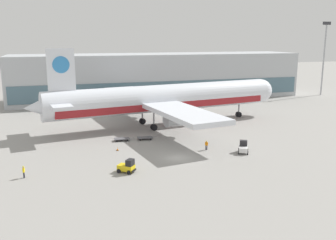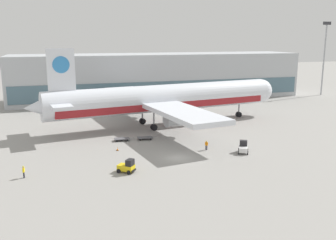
{
  "view_description": "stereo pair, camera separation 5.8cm",
  "coord_description": "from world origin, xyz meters",
  "views": [
    {
      "loc": [
        -18.27,
        -54.58,
        18.96
      ],
      "look_at": [
        1.36,
        10.24,
        4.0
      ],
      "focal_mm": 40.0,
      "sensor_mm": 36.0,
      "label": 1
    },
    {
      "loc": [
        -18.22,
        -54.59,
        18.96
      ],
      "look_at": [
        1.36,
        10.24,
        4.0
      ],
      "focal_mm": 40.0,
      "sensor_mm": 36.0,
      "label": 2
    }
  ],
  "objects": [
    {
      "name": "traffic_cone_near",
      "position": [
        -8.74,
        6.81,
        0.3
      ],
      "size": [
        0.4,
        0.4,
        0.61
      ],
      "color": "black",
      "rests_on": "ground_plane"
    },
    {
      "name": "airplane_main",
      "position": [
        3.74,
        22.63,
        5.84
      ],
      "size": [
        57.8,
        48.66,
        17.0
      ],
      "rotation": [
        0.0,
        0.0,
        0.16
      ],
      "color": "silver",
      "rests_on": "ground_plane"
    },
    {
      "name": "ground_plane",
      "position": [
        0.0,
        0.0,
        0.0
      ],
      "size": [
        400.0,
        400.0,
        0.0
      ],
      "primitive_type": "plane",
      "color": "gray"
    },
    {
      "name": "terminal_building",
      "position": [
        13.33,
        60.36,
        6.99
      ],
      "size": [
        90.0,
        18.2,
        14.0
      ],
      "color": "#B2B7BC",
      "rests_on": "ground_plane"
    },
    {
      "name": "ground_crew_far",
      "position": [
        6.0,
        2.73,
        0.96
      ],
      "size": [
        0.4,
        0.46,
        1.66
      ],
      "rotation": [
        0.0,
        0.0,
        2.26
      ],
      "color": "black",
      "rests_on": "ground_plane"
    },
    {
      "name": "light_mast",
      "position": [
        67.49,
        50.39,
        13.86
      ],
      "size": [
        2.8,
        0.5,
        24.01
      ],
      "color": "#9EA0A5",
      "rests_on": "ground_plane"
    },
    {
      "name": "baggage_tug_mid",
      "position": [
        -9.12,
        -4.17,
        0.88
      ],
      "size": [
        2.79,
        2.66,
        2.0
      ],
      "rotation": [
        0.0,
        0.0,
        -0.68
      ],
      "color": "yellow",
      "rests_on": "ground_plane"
    },
    {
      "name": "baggage_tug_foreground",
      "position": [
        11.33,
        -0.53,
        0.88
      ],
      "size": [
        2.48,
        2.81,
        2.0
      ],
      "rotation": [
        0.0,
        0.0,
        1.08
      ],
      "color": "silver",
      "rests_on": "ground_plane"
    },
    {
      "name": "baggage_dolly_lead",
      "position": [
        -6.94,
        12.74,
        0.39
      ],
      "size": [
        3.75,
        1.69,
        0.48
      ],
      "rotation": [
        0.0,
        0.0,
        -0.07
      ],
      "color": "#56565B",
      "rests_on": "ground_plane"
    },
    {
      "name": "ground_crew_near",
      "position": [
        -23.18,
        -2.22,
        1.02
      ],
      "size": [
        0.29,
        0.56,
        1.74
      ],
      "rotation": [
        0.0,
        0.0,
        4.49
      ],
      "color": "black",
      "rests_on": "ground_plane"
    },
    {
      "name": "baggage_dolly_second",
      "position": [
        -2.6,
        12.29,
        0.39
      ],
      "size": [
        3.75,
        1.69,
        0.48
      ],
      "rotation": [
        0.0,
        0.0,
        -0.07
      ],
      "color": "#56565B",
      "rests_on": "ground_plane"
    }
  ]
}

